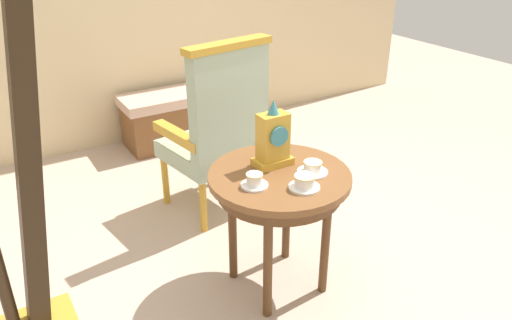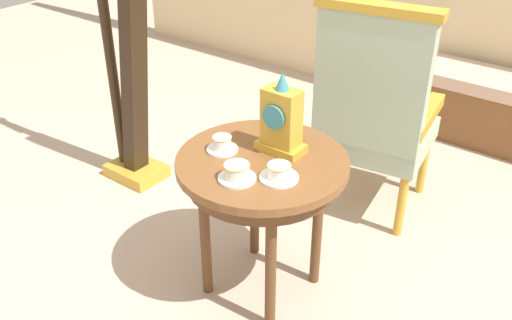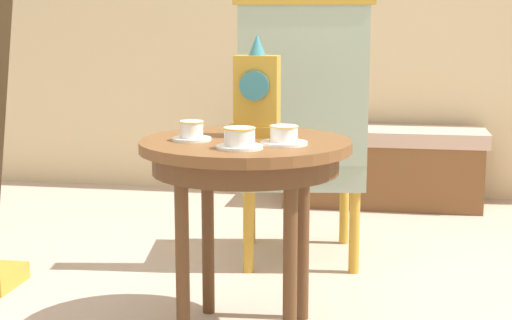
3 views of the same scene
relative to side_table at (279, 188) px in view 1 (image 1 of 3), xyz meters
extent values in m
plane|color=#BCA38E|center=(-0.01, 0.04, -0.58)|extent=(10.00, 10.00, 0.00)
cylinder|color=brown|center=(0.00, 0.00, 0.06)|extent=(0.69, 0.69, 0.03)
cylinder|color=#56351C|center=(0.00, 0.00, 0.01)|extent=(0.60, 0.60, 0.07)
cylinder|color=#56351C|center=(0.17, 0.17, -0.27)|extent=(0.04, 0.04, 0.62)
cylinder|color=#56351C|center=(-0.17, 0.17, -0.27)|extent=(0.04, 0.04, 0.62)
cylinder|color=#56351C|center=(-0.17, -0.17, -0.27)|extent=(0.04, 0.04, 0.62)
cylinder|color=#56351C|center=(0.17, -0.17, -0.27)|extent=(0.04, 0.04, 0.62)
cylinder|color=white|center=(-0.17, -0.05, 0.09)|extent=(0.13, 0.13, 0.01)
cylinder|color=white|center=(-0.17, -0.05, 0.12)|extent=(0.07, 0.07, 0.05)
torus|color=gold|center=(-0.17, -0.05, 0.14)|extent=(0.08, 0.08, 0.00)
cylinder|color=white|center=(0.02, -0.18, 0.09)|extent=(0.14, 0.14, 0.01)
cylinder|color=white|center=(0.02, -0.18, 0.12)|extent=(0.09, 0.09, 0.05)
torus|color=gold|center=(0.02, -0.18, 0.14)|extent=(0.10, 0.10, 0.00)
cylinder|color=white|center=(0.14, -0.08, 0.09)|extent=(0.15, 0.15, 0.01)
cylinder|color=white|center=(0.14, -0.08, 0.12)|extent=(0.09, 0.09, 0.05)
torus|color=gold|center=(0.14, -0.08, 0.14)|extent=(0.09, 0.09, 0.00)
cube|color=gold|center=(0.02, 0.09, 0.10)|extent=(0.19, 0.11, 0.04)
cube|color=gold|center=(0.02, 0.09, 0.23)|extent=(0.14, 0.09, 0.23)
cylinder|color=teal|center=(0.02, 0.04, 0.25)|extent=(0.10, 0.01, 0.10)
cylinder|color=white|center=(0.02, 0.04, 0.25)|extent=(0.08, 0.00, 0.08)
cone|color=teal|center=(0.02, 0.09, 0.38)|extent=(0.06, 0.06, 0.07)
cube|color=#9EB299|center=(0.07, 0.90, -0.17)|extent=(0.60, 0.60, 0.11)
cube|color=#9EB299|center=(0.10, 0.68, 0.20)|extent=(0.53, 0.17, 0.64)
cube|color=gold|center=(0.10, 0.68, 0.54)|extent=(0.57, 0.19, 0.04)
cube|color=gold|center=(0.30, 0.93, -0.01)|extent=(0.14, 0.47, 0.06)
cube|color=gold|center=(-0.16, 0.86, -0.01)|extent=(0.14, 0.47, 0.06)
cylinder|color=gold|center=(0.25, 1.15, -0.40)|extent=(0.04, 0.04, 0.35)
cylinder|color=gold|center=(-0.18, 1.08, -0.40)|extent=(0.04, 0.04, 0.35)
cylinder|color=gold|center=(0.32, 0.71, -0.40)|extent=(0.04, 0.04, 0.35)
cylinder|color=gold|center=(-0.11, 0.64, -0.40)|extent=(0.04, 0.04, 0.35)
cube|color=black|center=(-1.04, 0.29, 0.25)|extent=(0.28, 0.11, 1.53)
cube|color=#CCA893|center=(0.41, 1.99, -0.18)|extent=(1.15, 0.40, 0.08)
cube|color=brown|center=(0.41, 1.99, -0.40)|extent=(1.10, 0.38, 0.36)
camera|label=1|loc=(-1.19, -1.73, 1.19)|focal=35.07mm
camera|label=2|loc=(1.14, -1.53, 1.20)|focal=39.76mm
camera|label=3|loc=(0.47, -2.43, 0.45)|focal=54.60mm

